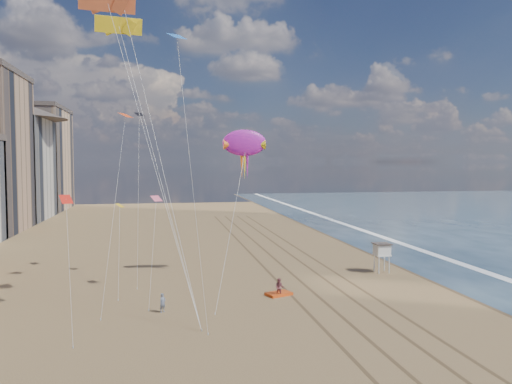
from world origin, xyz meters
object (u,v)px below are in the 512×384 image
grounded_kite (279,294)px  show_kite (244,143)px  kite_flyer_a (163,303)px  kite_flyer_b (279,288)px  lifeguard_stand (382,250)px

grounded_kite → show_kite: bearing=82.0°
grounded_kite → kite_flyer_a: (-10.80, -3.43, 0.68)m
show_kite → kite_flyer_b: show_kite is taller
show_kite → grounded_kite: bearing=-77.0°
lifeguard_stand → kite_flyer_a: bearing=-156.3°
kite_flyer_b → lifeguard_stand: bearing=51.4°
lifeguard_stand → kite_flyer_a: lifeguard_stand is taller
kite_flyer_a → show_kite: bearing=13.3°
grounded_kite → kite_flyer_b: 0.95m
grounded_kite → show_kite: (-1.91, 8.24, 14.48)m
show_kite → lifeguard_stand: bearing=-3.2°
show_kite → kite_flyer_b: (1.84, -8.82, -13.74)m
grounded_kite → kite_flyer_a: bearing=176.6°
grounded_kite → show_kite: show_kite is taller
grounded_kite → kite_flyer_b: kite_flyer_b is taller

